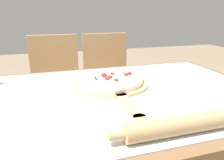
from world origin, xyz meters
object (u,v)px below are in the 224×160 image
(pizza, at_px, (110,79))
(pizza_peel, at_px, (112,84))
(chair_left, at_px, (57,84))
(chair_right, at_px, (108,79))
(rolling_pin, at_px, (184,124))

(pizza, bearing_deg, pizza_peel, -90.67)
(chair_left, xyz_separation_m, chair_right, (0.43, 0.00, 0.00))
(chair_right, bearing_deg, chair_left, 179.78)
(pizza_peel, height_order, pizza, pizza)
(chair_left, bearing_deg, chair_right, -0.75)
(pizza, relative_size, rolling_pin, 0.69)
(chair_left, height_order, chair_right, same)
(chair_right, bearing_deg, rolling_pin, -94.29)
(pizza_peel, distance_m, rolling_pin, 0.44)
(pizza, height_order, chair_right, chair_right)
(pizza, height_order, chair_left, chair_left)
(pizza_peel, xyz_separation_m, pizza, (0.00, 0.02, 0.02))
(pizza_peel, distance_m, pizza, 0.03)
(pizza, xyz_separation_m, rolling_pin, (0.09, -0.46, 0.00))
(pizza, xyz_separation_m, chair_right, (0.17, 0.69, -0.24))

